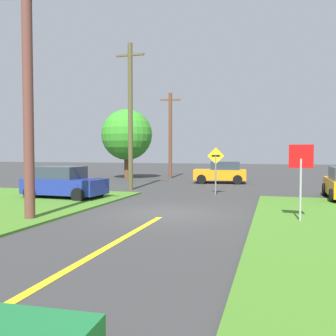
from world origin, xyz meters
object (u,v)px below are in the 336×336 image
(utility_pole_near, at_px, (28,98))
(utility_pole_mid, at_px, (130,115))
(stop_sign, at_px, (301,168))
(parked_car_near_building, at_px, (63,183))
(car_approaching_junction, at_px, (221,172))
(direction_sign, at_px, (216,165))
(utility_pole_far, at_px, (170,134))
(oak_tree_left, at_px, (127,135))

(utility_pole_near, relative_size, utility_pole_mid, 0.91)
(stop_sign, height_order, parked_car_near_building, stop_sign)
(car_approaching_junction, bearing_deg, utility_pole_mid, 47.97)
(utility_pole_mid, bearing_deg, direction_sign, -13.41)
(utility_pole_near, distance_m, utility_pole_far, 21.16)
(stop_sign, xyz_separation_m, utility_pole_near, (-8.87, -2.05, 2.34))
(stop_sign, height_order, car_approaching_junction, stop_sign)
(utility_pole_far, bearing_deg, oak_tree_left, -157.92)
(stop_sign, bearing_deg, parked_car_near_building, -8.04)
(utility_pole_mid, bearing_deg, stop_sign, -42.27)
(utility_pole_far, relative_size, direction_sign, 2.93)
(utility_pole_mid, bearing_deg, utility_pole_far, 92.15)
(utility_pole_near, bearing_deg, stop_sign, 13.01)
(parked_car_near_building, height_order, car_approaching_junction, same)
(utility_pole_near, bearing_deg, parked_car_near_building, 110.83)
(car_approaching_junction, xyz_separation_m, utility_pole_near, (-4.22, -17.04, 3.37))
(parked_car_near_building, height_order, oak_tree_left, oak_tree_left)
(utility_pole_near, distance_m, utility_pole_mid, 10.59)
(utility_pole_mid, bearing_deg, parked_car_near_building, -107.49)
(direction_sign, bearing_deg, utility_pole_near, -118.22)
(parked_car_near_building, distance_m, utility_pole_near, 6.79)
(oak_tree_left, bearing_deg, utility_pole_near, -77.18)
(car_approaching_junction, height_order, direction_sign, direction_sign)
(stop_sign, relative_size, car_approaching_junction, 0.65)
(parked_car_near_building, relative_size, car_approaching_junction, 1.03)
(utility_pole_far, distance_m, direction_sign, 13.44)
(utility_pole_far, distance_m, oak_tree_left, 3.86)
(utility_pole_mid, height_order, utility_pole_far, utility_pole_mid)
(utility_pole_far, bearing_deg, car_approaching_junction, -38.65)
(stop_sign, distance_m, utility_pole_far, 21.54)
(stop_sign, bearing_deg, direction_sign, -52.12)
(utility_pole_far, bearing_deg, utility_pole_near, -87.55)
(oak_tree_left, bearing_deg, utility_pole_far, 22.08)
(utility_pole_near, xyz_separation_m, utility_pole_mid, (-0.51, 10.57, 0.44))
(direction_sign, bearing_deg, oak_tree_left, 132.20)
(parked_car_near_building, height_order, utility_pole_near, utility_pole_near)
(utility_pole_near, bearing_deg, oak_tree_left, 102.82)
(utility_pole_mid, xyz_separation_m, direction_sign, (5.48, -1.31, -3.00))
(utility_pole_near, bearing_deg, utility_pole_far, 92.45)
(utility_pole_mid, bearing_deg, utility_pole_near, -87.25)
(car_approaching_junction, xyz_separation_m, direction_sign, (0.76, -7.78, 0.80))
(utility_pole_near, distance_m, oak_tree_left, 20.19)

